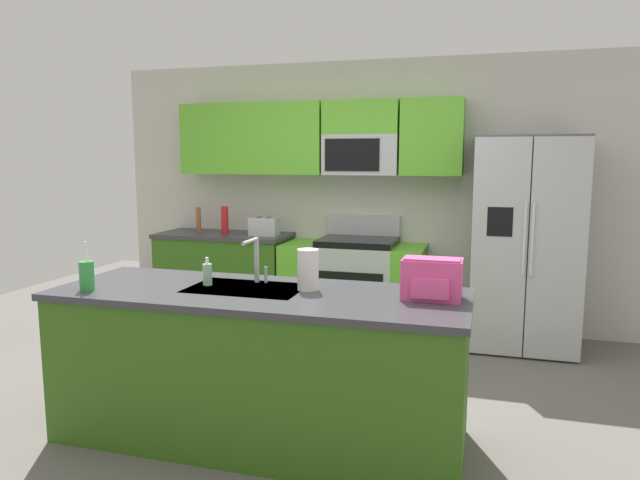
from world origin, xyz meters
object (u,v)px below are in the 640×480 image
range_oven (354,285)px  toaster (264,226)px  sink_faucet (256,256)px  backpack (432,278)px  refrigerator (525,243)px  bottle_red (225,220)px  soap_dispenser (207,274)px  drink_cup_green (87,276)px  paper_towel_roll (308,270)px  pepper_mill (198,220)px

range_oven → toaster: bearing=-176.7°
sink_faucet → backpack: bearing=-5.8°
refrigerator → sink_faucet: size_ratio=6.56×
refrigerator → bottle_red: (-2.88, 0.06, 0.11)m
refrigerator → soap_dispenser: size_ratio=10.88×
range_oven → drink_cup_green: size_ratio=4.69×
range_oven → refrigerator: refrigerator is taller
range_oven → refrigerator: bearing=-2.7°
drink_cup_green → soap_dispenser: 0.69m
bottle_red → sink_faucet: 2.42m
range_oven → bottle_red: 1.47m
drink_cup_green → backpack: bearing=10.0°
paper_towel_roll → backpack: bearing=-1.8°
soap_dispenser → paper_towel_roll: size_ratio=0.71×
toaster → paper_towel_roll: 2.41m
pepper_mill → paper_towel_roll: 2.87m
refrigerator → bottle_red: size_ratio=6.73×
range_oven → pepper_mill: bearing=-179.9°
toaster → backpack: bearing=-49.6°
sink_faucet → soap_dispenser: (-0.26, -0.13, -0.10)m
backpack → soap_dispenser: bearing=-178.9°
sink_faucet → drink_cup_green: bearing=-152.6°
toaster → sink_faucet: 2.19m
sink_faucet → soap_dispenser: sink_faucet is taller
range_oven → paper_towel_roll: 2.27m
range_oven → paper_towel_roll: paper_towel_roll is taller
paper_towel_roll → sink_faucet: bearing=166.7°
range_oven → sink_faucet: 2.20m
toaster → backpack: size_ratio=0.87×
soap_dispenser → drink_cup_green: bearing=-152.5°
refrigerator → paper_towel_roll: bearing=-121.9°
pepper_mill → refrigerator: bearing=-1.2°
drink_cup_green → soap_dispenser: size_ratio=1.71×
pepper_mill → drink_cup_green: bearing=-76.1°
bottle_red → backpack: 3.17m
refrigerator → sink_faucet: bearing=-129.6°
soap_dispenser → range_oven: bearing=79.8°
toaster → drink_cup_green: 2.50m
bottle_red → sink_faucet: (1.20, -2.09, 0.03)m
pepper_mill → toaster: bearing=-3.8°
range_oven → bottle_red: bearing=-179.6°
sink_faucet → soap_dispenser: size_ratio=1.66×
refrigerator → soap_dispenser: 2.91m
pepper_mill → paper_towel_roll: (1.87, -2.18, -0.01)m
pepper_mill → paper_towel_roll: bearing=-49.5°
sink_faucet → drink_cup_green: size_ratio=0.97×
bottle_red → pepper_mill: bearing=178.9°
toaster → soap_dispenser: bearing=-77.2°
paper_towel_roll → backpack: size_ratio=0.75×
toaster → paper_towel_roll: bearing=-62.3°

